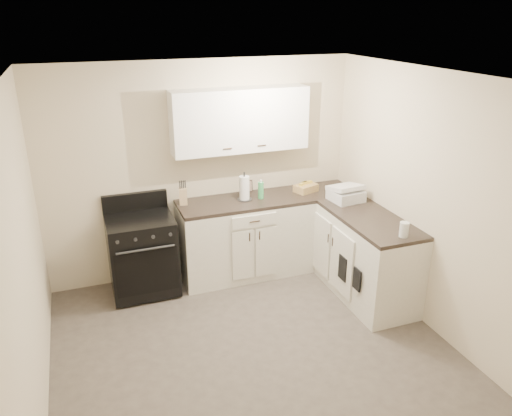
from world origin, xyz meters
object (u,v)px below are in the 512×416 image
object	(u,v)px
stove	(143,255)
paper_towel	(244,188)
knife_block	(183,196)
wicker_basket	(306,188)
countertop_grill	(346,195)

from	to	relation	value
stove	paper_towel	bearing A→B (deg)	1.97
knife_block	wicker_basket	size ratio (longest dim) A/B	0.72
knife_block	countertop_grill	size ratio (longest dim) A/B	0.56
stove	countertop_grill	distance (m)	2.39
wicker_basket	countertop_grill	world-z (taller)	countertop_grill
stove	paper_towel	xyz separation A→B (m)	(1.21, 0.04, 0.62)
stove	wicker_basket	world-z (taller)	wicker_basket
knife_block	countertop_grill	xyz separation A→B (m)	(1.78, -0.52, -0.03)
stove	countertop_grill	size ratio (longest dim) A/B	2.52
paper_towel	wicker_basket	xyz separation A→B (m)	(0.78, 0.01, -0.10)
stove	knife_block	bearing A→B (deg)	14.71
wicker_basket	paper_towel	bearing A→B (deg)	-179.62
knife_block	paper_towel	size ratio (longest dim) A/B	0.68
paper_towel	countertop_grill	world-z (taller)	paper_towel
wicker_basket	countertop_grill	xyz separation A→B (m)	(0.30, -0.43, 0.02)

